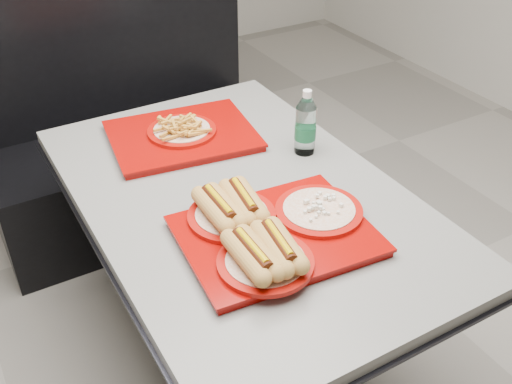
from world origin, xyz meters
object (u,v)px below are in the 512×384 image
diner_table (242,235)px  tray_far (182,132)px  booth_bench (129,139)px  water_bottle (306,126)px  tray_near (268,230)px

diner_table → tray_far: bearing=92.9°
booth_bench → tray_far: 0.80m
tray_far → water_bottle: bearing=-41.1°
diner_table → tray_far: size_ratio=2.64×
booth_bench → tray_far: booth_bench is taller
tray_near → tray_far: 0.63m
booth_bench → water_bottle: size_ratio=6.00×
tray_near → tray_far: bearing=87.3°
tray_far → booth_bench: bearing=88.4°
booth_bench → diner_table: bearing=-90.0°
water_bottle → tray_far: bearing=138.9°
tray_near → diner_table: bearing=78.3°
tray_near → booth_bench: bearing=87.9°
diner_table → tray_far: (-0.02, 0.39, 0.19)m
diner_table → tray_far: tray_far is taller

